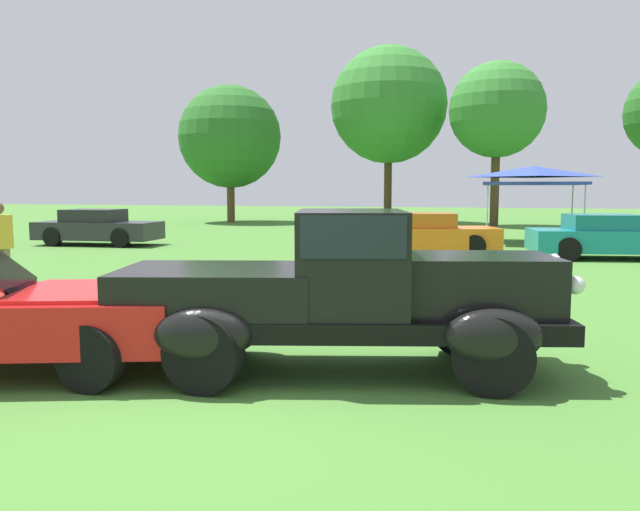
{
  "coord_description": "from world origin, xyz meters",
  "views": [
    {
      "loc": [
        2.22,
        -5.74,
        1.92
      ],
      "look_at": [
        0.01,
        2.66,
        1.0
      ],
      "focal_mm": 35.31,
      "sensor_mm": 36.0,
      "label": 1
    }
  ],
  "objects_px": {
    "feature_pickup_truck": "(343,290)",
    "show_car_charcoal": "(97,228)",
    "neighbor_convertible": "(0,317)",
    "show_car_teal": "(606,237)",
    "show_car_orange": "(427,234)",
    "canopy_tent_left_field": "(533,174)"
  },
  "relations": [
    {
      "from": "show_car_teal",
      "to": "feature_pickup_truck",
      "type": "bearing_deg",
      "value": -110.62
    },
    {
      "from": "neighbor_convertible",
      "to": "show_car_orange",
      "type": "distance_m",
      "value": 13.41
    },
    {
      "from": "feature_pickup_truck",
      "to": "show_car_charcoal",
      "type": "bearing_deg",
      "value": 132.43
    },
    {
      "from": "feature_pickup_truck",
      "to": "show_car_orange",
      "type": "distance_m",
      "value": 12.13
    },
    {
      "from": "feature_pickup_truck",
      "to": "canopy_tent_left_field",
      "type": "relative_size",
      "value": 1.41
    },
    {
      "from": "neighbor_convertible",
      "to": "feature_pickup_truck",
      "type": "bearing_deg",
      "value": 13.88
    },
    {
      "from": "show_car_orange",
      "to": "neighbor_convertible",
      "type": "bearing_deg",
      "value": -104.19
    },
    {
      "from": "neighbor_convertible",
      "to": "canopy_tent_left_field",
      "type": "distance_m",
      "value": 19.18
    },
    {
      "from": "neighbor_convertible",
      "to": "show_car_teal",
      "type": "xyz_separation_m",
      "value": [
        8.14,
        13.18,
        0.02
      ]
    },
    {
      "from": "show_car_charcoal",
      "to": "neighbor_convertible",
      "type": "bearing_deg",
      "value": -59.4
    },
    {
      "from": "feature_pickup_truck",
      "to": "show_car_charcoal",
      "type": "height_order",
      "value": "feature_pickup_truck"
    },
    {
      "from": "show_car_teal",
      "to": "canopy_tent_left_field",
      "type": "height_order",
      "value": "canopy_tent_left_field"
    },
    {
      "from": "feature_pickup_truck",
      "to": "show_car_orange",
      "type": "height_order",
      "value": "feature_pickup_truck"
    },
    {
      "from": "show_car_orange",
      "to": "show_car_teal",
      "type": "height_order",
      "value": "same"
    },
    {
      "from": "neighbor_convertible",
      "to": "show_car_orange",
      "type": "bearing_deg",
      "value": 75.81
    },
    {
      "from": "neighbor_convertible",
      "to": "show_car_teal",
      "type": "height_order",
      "value": "neighbor_convertible"
    },
    {
      "from": "show_car_charcoal",
      "to": "show_car_teal",
      "type": "distance_m",
      "value": 16.03
    },
    {
      "from": "neighbor_convertible",
      "to": "show_car_charcoal",
      "type": "xyz_separation_m",
      "value": [
        -7.89,
        13.34,
        0.02
      ]
    },
    {
      "from": "canopy_tent_left_field",
      "to": "feature_pickup_truck",
      "type": "bearing_deg",
      "value": -99.94
    },
    {
      "from": "feature_pickup_truck",
      "to": "show_car_charcoal",
      "type": "relative_size",
      "value": 1.13
    },
    {
      "from": "neighbor_convertible",
      "to": "show_car_charcoal",
      "type": "relative_size",
      "value": 1.06
    },
    {
      "from": "show_car_charcoal",
      "to": "show_car_teal",
      "type": "bearing_deg",
      "value": -0.56
    }
  ]
}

